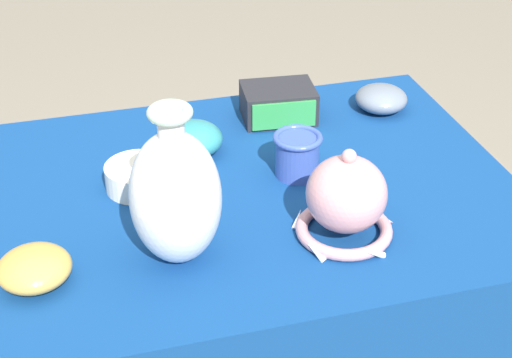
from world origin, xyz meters
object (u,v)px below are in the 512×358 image
at_px(vase_dome_bell, 346,201).
at_px(bowl_shallow_ochre, 34,268).
at_px(pot_squat_ivory, 138,177).
at_px(cup_wide_cobalt, 297,153).
at_px(bowl_shallow_teal, 193,139).
at_px(mosaic_tile_box, 279,103).
at_px(vase_tall_bulbous, 175,196).
at_px(bowl_shallow_slate, 381,99).

relative_size(vase_dome_bell, bowl_shallow_ochre, 1.55).
bearing_deg(vase_dome_bell, pot_squat_ivory, 142.91).
relative_size(cup_wide_cobalt, pot_squat_ivory, 0.77).
distance_m(bowl_shallow_teal, bowl_shallow_ochre, 0.47).
bearing_deg(vase_dome_bell, mosaic_tile_box, 88.13).
xyz_separation_m(vase_tall_bulbous, pot_squat_ivory, (-0.03, 0.23, -0.10)).
xyz_separation_m(cup_wide_cobalt, pot_squat_ivory, (-0.31, 0.04, -0.02)).
relative_size(bowl_shallow_teal, bowl_shallow_slate, 1.04).
xyz_separation_m(bowl_shallow_teal, pot_squat_ivory, (-0.13, -0.10, -0.01)).
bearing_deg(bowl_shallow_teal, cup_wide_cobalt, -36.96).
distance_m(cup_wide_cobalt, bowl_shallow_ochre, 0.55).
bearing_deg(bowl_shallow_slate, vase_dome_bell, -120.51).
bearing_deg(bowl_shallow_ochre, cup_wide_cobalt, 21.49).
height_order(cup_wide_cobalt, bowl_shallow_teal, cup_wide_cobalt).
xyz_separation_m(cup_wide_cobalt, bowl_shallow_ochre, (-0.51, -0.20, -0.02)).
distance_m(cup_wide_cobalt, bowl_shallow_slate, 0.34).
bearing_deg(bowl_shallow_teal, pot_squat_ivory, -141.74).
distance_m(vase_dome_bell, bowl_shallow_slate, 0.49).
height_order(mosaic_tile_box, bowl_shallow_ochre, mosaic_tile_box).
bearing_deg(bowl_shallow_ochre, pot_squat_ivory, 49.51).
distance_m(bowl_shallow_teal, bowl_shallow_slate, 0.46).
bearing_deg(vase_tall_bulbous, vase_dome_bell, -2.80).
bearing_deg(cup_wide_cobalt, bowl_shallow_teal, 143.04).
height_order(pot_squat_ivory, bowl_shallow_ochre, bowl_shallow_ochre).
height_order(pot_squat_ivory, bowl_shallow_slate, bowl_shallow_slate).
height_order(vase_tall_bulbous, bowl_shallow_ochre, vase_tall_bulbous).
relative_size(vase_dome_bell, pot_squat_ivory, 1.48).
distance_m(vase_dome_bell, bowl_shallow_ochre, 0.53).
bearing_deg(vase_dome_bell, vase_tall_bulbous, 177.20).
height_order(vase_tall_bulbous, cup_wide_cobalt, vase_tall_bulbous).
xyz_separation_m(vase_dome_bell, cup_wide_cobalt, (-0.02, 0.21, -0.02)).
bearing_deg(cup_wide_cobalt, pot_squat_ivory, 173.43).
relative_size(mosaic_tile_box, cup_wide_cobalt, 1.73).
distance_m(vase_tall_bulbous, pot_squat_ivory, 0.26).
relative_size(pot_squat_ivory, bowl_shallow_slate, 1.08).
distance_m(bowl_shallow_ochre, bowl_shallow_slate, 0.88).
bearing_deg(pot_squat_ivory, vase_dome_bell, -37.09).
distance_m(vase_tall_bulbous, bowl_shallow_ochre, 0.25).
bearing_deg(vase_tall_bulbous, bowl_shallow_ochre, -179.21).
bearing_deg(bowl_shallow_teal, bowl_shallow_slate, 9.72).
bearing_deg(bowl_shallow_slate, bowl_shallow_teal, -170.28).
xyz_separation_m(vase_tall_bulbous, bowl_shallow_slate, (0.54, 0.41, -0.10)).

